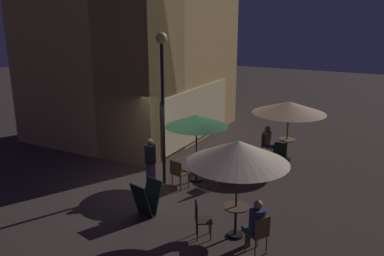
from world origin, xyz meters
TOP-DOWN VIEW (x-y plane):
  - ground_plane at (0.00, 0.00)m, footprint 60.00×60.00m
  - cafe_building at (3.70, 3.09)m, footprint 7.51×6.77m
  - street_lamp_near_corner at (0.39, -0.08)m, footprint 0.33×0.33m
  - menu_sandwich_board at (-1.57, -0.76)m, footprint 0.76×0.69m
  - cafe_table_0 at (-1.46, -3.20)m, footprint 0.62×0.62m
  - cafe_table_1 at (4.27, -2.85)m, footprint 0.61×0.61m
  - cafe_table_2 at (1.05, -0.86)m, footprint 0.68×0.68m
  - patio_umbrella_0 at (-1.46, -3.20)m, footprint 2.34×2.34m
  - patio_umbrella_1 at (4.27, -2.85)m, footprint 2.58×2.58m
  - patio_umbrella_2 at (1.05, -0.86)m, footprint 1.95×1.95m
  - cafe_chair_0 at (-1.90, -2.49)m, footprint 0.53×0.53m
  - cafe_chair_1 at (-1.93, -3.94)m, footprint 0.54×0.54m
  - cafe_chair_2 at (3.38, -2.90)m, footprint 0.43×0.43m
  - cafe_chair_3 at (4.05, -2.09)m, footprint 0.48×0.48m
  - cafe_chair_4 at (0.86, -1.68)m, footprint 0.51×0.51m
  - cafe_chair_5 at (0.24, -0.67)m, footprint 0.53×0.53m
  - patron_seated_0 at (-1.85, -3.83)m, footprint 0.51×0.56m
  - patron_seated_1 at (4.09, -2.23)m, footprint 0.39×0.51m
  - patron_standing_2 at (-0.25, -0.01)m, footprint 0.33×0.33m

SIDE VIEW (x-z plane):
  - ground_plane at x=0.00m, z-range 0.00..0.00m
  - menu_sandwich_board at x=-1.57m, z-range 0.01..0.92m
  - cafe_table_0 at x=-1.46m, z-range 0.13..0.91m
  - cafe_table_1 at x=4.27m, z-range 0.13..0.91m
  - cafe_table_2 at x=1.05m, z-range 0.15..0.88m
  - cafe_chair_4 at x=0.86m, z-range 0.09..0.96m
  - cafe_chair_0 at x=-1.90m, z-range 0.09..0.97m
  - cafe_chair_2 at x=3.38m, z-range 0.09..1.01m
  - cafe_chair_5 at x=0.24m, z-range 0.10..1.00m
  - cafe_chair_1 at x=-1.93m, z-range 0.09..1.02m
  - cafe_chair_3 at x=4.05m, z-range 0.10..1.03m
  - patron_seated_1 at x=4.09m, z-range 0.08..1.30m
  - patron_seated_0 at x=-1.85m, z-range 0.09..1.34m
  - patron_standing_2 at x=-0.25m, z-range 0.00..1.62m
  - patio_umbrella_1 at x=4.27m, z-range 0.86..3.02m
  - patio_umbrella_2 at x=1.05m, z-range 0.88..3.03m
  - patio_umbrella_0 at x=-1.46m, z-range 0.92..3.29m
  - street_lamp_near_corner at x=0.39m, z-range 0.91..5.51m
  - cafe_building at x=3.70m, z-range -0.01..9.57m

